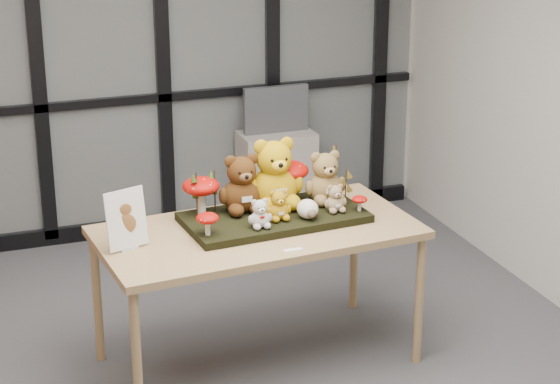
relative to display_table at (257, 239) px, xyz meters
name	(u,v)px	position (x,y,z in m)	size (l,w,h in m)	color
room_shell	(189,100)	(-0.44, -0.29, 0.92)	(5.00, 5.00, 5.00)	beige
glass_partition	(101,53)	(-0.44, 2.18, 0.65)	(4.90, 0.06, 2.78)	#2D383F
display_table	(257,239)	(0.00, 0.00, 0.00)	(1.83, 1.02, 0.83)	#A18A57
diorama_tray	(274,217)	(0.13, 0.08, 0.09)	(1.02, 0.51, 0.04)	black
bear_pooh_yellow	(274,169)	(0.17, 0.20, 0.33)	(0.34, 0.31, 0.45)	#C7960A
bear_brown_medium	(242,180)	(-0.03, 0.19, 0.29)	(0.28, 0.26, 0.37)	#46260D
bear_tan_back	(325,174)	(0.47, 0.17, 0.28)	(0.26, 0.23, 0.34)	olive
bear_small_yellow	(278,203)	(0.12, -0.01, 0.20)	(0.15, 0.13, 0.19)	#B6830E
bear_white_bow	(260,212)	(-0.01, -0.08, 0.20)	(0.14, 0.12, 0.18)	silver
bear_beige_small	(335,196)	(0.47, 0.00, 0.20)	(0.14, 0.12, 0.18)	tan
plush_cream_hedgehog	(308,208)	(0.28, -0.05, 0.17)	(0.09, 0.08, 0.12)	white
mushroom_back_left	(201,194)	(-0.26, 0.22, 0.23)	(0.21, 0.21, 0.23)	#9F0B05
mushroom_back_right	(289,179)	(0.28, 0.26, 0.24)	(0.23, 0.23, 0.26)	#9F0B05
mushroom_front_left	(208,223)	(-0.31, -0.10, 0.18)	(0.12, 0.12, 0.14)	#9F0B05
mushroom_front_right	(360,203)	(0.60, -0.04, 0.16)	(0.09, 0.09, 0.10)	#9F0B05
sprig_green_far_left	(197,195)	(-0.30, 0.18, 0.24)	(0.05, 0.05, 0.27)	#1E370C
sprig_green_mid_left	(215,191)	(-0.17, 0.24, 0.23)	(0.05, 0.05, 0.24)	#1E370C
sprig_dry_far_right	(336,171)	(0.56, 0.22, 0.27)	(0.05, 0.05, 0.32)	brown
sprig_dry_mid_right	(346,187)	(0.57, 0.09, 0.21)	(0.05, 0.05, 0.21)	brown
sprig_green_centre	(245,188)	(0.02, 0.27, 0.22)	(0.05, 0.05, 0.21)	#1E370C
sign_holder	(126,222)	(-0.74, -0.04, 0.22)	(0.24, 0.12, 0.33)	silver
label_card	(293,250)	(0.08, -0.35, 0.07)	(0.10, 0.03, 0.00)	white
cabinet	(277,179)	(0.82, 1.97, -0.39)	(0.56, 0.33, 0.75)	#A89F96
monitor	(276,109)	(0.82, 1.99, 0.17)	(0.50, 0.05, 0.36)	#4C4F54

